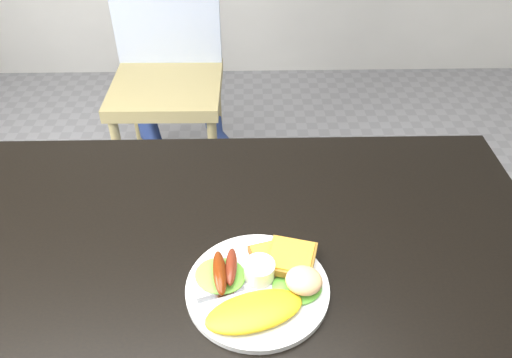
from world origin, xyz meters
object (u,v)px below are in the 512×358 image
at_px(person, 240,76).
at_px(plate, 257,288).
at_px(dining_chair, 167,88).
at_px(dining_table, 240,270).

relative_size(person, plate, 6.64).
distance_m(dining_chair, plate, 1.34).
xyz_separation_m(dining_table, dining_chair, (-0.31, 1.20, -0.28)).
distance_m(dining_table, plate, 0.08).
height_order(dining_table, dining_chair, dining_table).
distance_m(dining_table, dining_chair, 1.27).
bearing_deg(plate, dining_table, 115.96).
distance_m(dining_chair, person, 0.78).
bearing_deg(person, dining_chair, -85.06).
height_order(dining_table, plate, plate).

